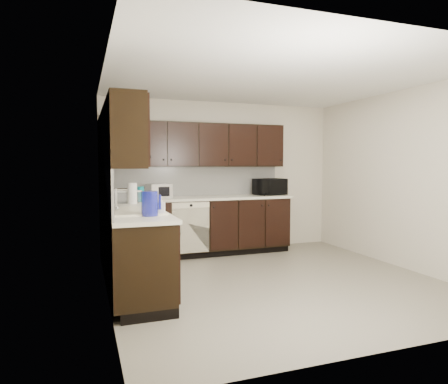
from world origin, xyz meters
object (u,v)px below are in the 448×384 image
object	(u,v)px
microwave	(270,187)
sink	(137,217)
blue_pitcher	(150,204)
storage_bin	(125,197)
toaster_oven	(159,191)

from	to	relation	value
microwave	sink	bearing A→B (deg)	-153.28
sink	blue_pitcher	world-z (taller)	sink
sink	storage_bin	world-z (taller)	sink
storage_bin	blue_pitcher	bearing A→B (deg)	-86.60
storage_bin	blue_pitcher	size ratio (longest dim) A/B	1.62
blue_pitcher	toaster_oven	bearing A→B (deg)	54.87
sink	toaster_oven	xyz separation A→B (m)	(0.54, 1.68, 0.17)
microwave	storage_bin	xyz separation A→B (m)	(-2.44, -0.54, -0.06)
sink	blue_pitcher	bearing A→B (deg)	-78.66
sink	storage_bin	size ratio (longest dim) A/B	2.04
sink	storage_bin	distance (m)	1.15
sink	storage_bin	bearing A→B (deg)	90.64
toaster_oven	blue_pitcher	bearing A→B (deg)	-117.27
microwave	blue_pitcher	distance (m)	3.13
toaster_oven	blue_pitcher	xyz separation A→B (m)	(-0.47, -2.07, 0.02)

